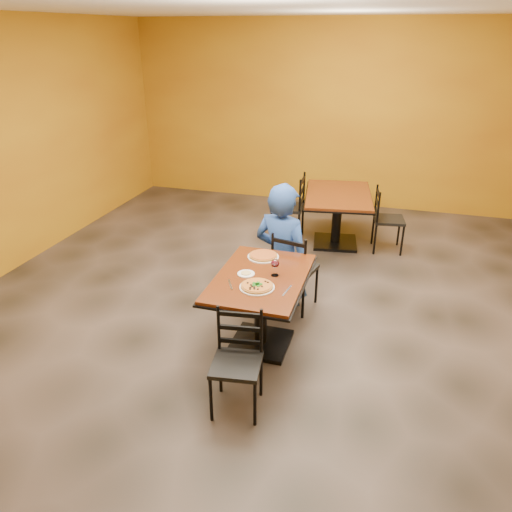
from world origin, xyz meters
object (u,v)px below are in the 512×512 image
(side_plate, at_px, (246,274))
(pizza_main, at_px, (257,286))
(table_main, at_px, (261,295))
(diner, at_px, (282,244))
(chair_second_left, at_px, (288,207))
(plate_main, at_px, (257,287))
(plate_far, at_px, (263,257))
(pizza_far, at_px, (263,255))
(table_second, at_px, (338,207))
(chair_main_near, at_px, (236,365))
(chair_second_right, at_px, (389,220))
(chair_main_far, at_px, (295,269))
(wine_glass, at_px, (275,267))

(side_plate, bearing_deg, pizza_main, -52.04)
(table_main, distance_m, diner, 0.93)
(chair_second_left, height_order, plate_main, chair_second_left)
(plate_main, xyz_separation_m, plate_far, (-0.12, 0.62, 0.00))
(chair_second_left, distance_m, pizza_far, 2.31)
(pizza_main, bearing_deg, side_plate, 127.96)
(table_second, relative_size, pizza_far, 5.20)
(chair_main_near, distance_m, chair_second_right, 3.71)
(table_main, relative_size, pizza_far, 4.39)
(chair_main_far, xyz_separation_m, diner, (-0.17, 0.11, 0.23))
(table_second, height_order, chair_second_right, chair_second_right)
(table_second, relative_size, chair_main_near, 1.73)
(plate_main, height_order, wine_glass, wine_glass)
(diner, bearing_deg, plate_far, 98.78)
(chair_second_left, relative_size, plate_main, 3.09)
(pizza_main, xyz_separation_m, plate_far, (-0.12, 0.62, -0.02))
(chair_second_right, distance_m, pizza_main, 3.09)
(chair_second_left, bearing_deg, chair_main_near, 3.45)
(chair_second_left, bearing_deg, pizza_main, 4.40)
(chair_second_right, xyz_separation_m, pizza_far, (-1.15, -2.28, 0.33))
(chair_second_left, relative_size, diner, 0.70)
(chair_second_left, bearing_deg, side_plate, 1.43)
(chair_second_right, bearing_deg, table_main, 149.63)
(diner, height_order, pizza_main, diner)
(pizza_main, distance_m, pizza_far, 0.63)
(pizza_far, bearing_deg, wine_glass, -58.99)
(chair_main_near, distance_m, diner, 1.84)
(chair_main_near, distance_m, plate_main, 0.75)
(diner, distance_m, pizza_main, 1.15)
(chair_main_near, height_order, plate_far, chair_main_near)
(plate_far, bearing_deg, table_second, 79.13)
(chair_main_far, xyz_separation_m, plate_main, (-0.12, -1.03, 0.30))
(chair_main_near, bearing_deg, table_second, 77.31)
(diner, height_order, plate_far, diner)
(chair_main_near, relative_size, pizza_main, 2.96)
(chair_main_far, distance_m, pizza_far, 0.58)
(diner, bearing_deg, pizza_main, 108.86)
(table_main, distance_m, chair_second_right, 2.88)
(pizza_main, height_order, plate_far, pizza_main)
(chair_main_far, height_order, diner, diner)
(chair_second_right, height_order, side_plate, chair_second_right)
(chair_main_near, bearing_deg, pizza_far, 88.51)
(chair_main_near, bearing_deg, plate_far, 88.51)
(diner, xyz_separation_m, pizza_far, (-0.07, -0.52, 0.09))
(chair_second_right, relative_size, pizza_main, 3.10)
(table_second, relative_size, chair_second_left, 1.52)
(pizza_far, bearing_deg, side_plate, -97.23)
(chair_main_far, height_order, chair_second_right, chair_main_far)
(chair_second_left, distance_m, wine_glass, 2.69)
(table_main, relative_size, plate_far, 3.97)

